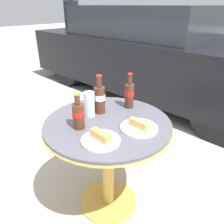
% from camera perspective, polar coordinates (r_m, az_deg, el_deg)
% --- Properties ---
extents(ground_plane, '(30.00, 30.00, 0.00)m').
position_cam_1_polar(ground_plane, '(1.76, -0.94, -22.33)').
color(ground_plane, '#A8A093').
extents(bistro_table, '(0.78, 0.78, 0.68)m').
position_cam_1_polar(bistro_table, '(1.40, -1.10, -7.90)').
color(bistro_table, gold).
rests_on(bistro_table, ground_plane).
extents(cola_bottle_left, '(0.07, 0.07, 0.21)m').
position_cam_1_polar(cola_bottle_left, '(1.23, -8.79, -0.68)').
color(cola_bottle_left, '#4C2819').
rests_on(cola_bottle_left, bistro_table).
extents(cola_bottle_right, '(0.06, 0.06, 0.24)m').
position_cam_1_polar(cola_bottle_right, '(1.48, 4.57, 4.64)').
color(cola_bottle_right, '#4C2819').
rests_on(cola_bottle_right, bistro_table).
extents(cola_bottle_center, '(0.07, 0.07, 0.25)m').
position_cam_1_polar(cola_bottle_center, '(1.40, -3.24, 3.62)').
color(cola_bottle_center, '#4C2819').
rests_on(cola_bottle_center, bistro_table).
extents(drinking_glass, '(0.07, 0.07, 0.16)m').
position_cam_1_polar(drinking_glass, '(1.37, -5.94, 1.77)').
color(drinking_glass, silver).
rests_on(drinking_glass, bistro_table).
extents(lunch_plate_near, '(0.21, 0.21, 0.06)m').
position_cam_1_polar(lunch_plate_near, '(1.25, 7.04, -3.87)').
color(lunch_plate_near, silver).
rests_on(lunch_plate_near, bistro_table).
extents(lunch_plate_far, '(0.21, 0.21, 0.06)m').
position_cam_1_polar(lunch_plate_far, '(1.13, -3.00, -7.06)').
color(lunch_plate_far, silver).
rests_on(lunch_plate_far, bistro_table).
extents(parked_car, '(4.28, 1.80, 1.31)m').
position_cam_1_polar(parked_car, '(3.64, 11.46, 14.90)').
color(parked_car, black).
rests_on(parked_car, ground_plane).
extents(pedestrian, '(0.33, 0.33, 1.61)m').
position_cam_1_polar(pedestrian, '(5.43, -10.32, 21.58)').
color(pedestrian, black).
rests_on(pedestrian, ground_plane).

